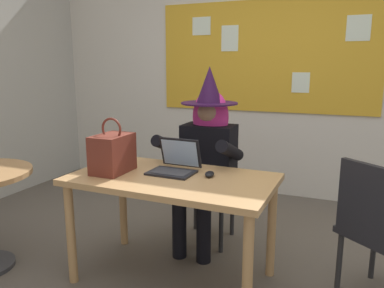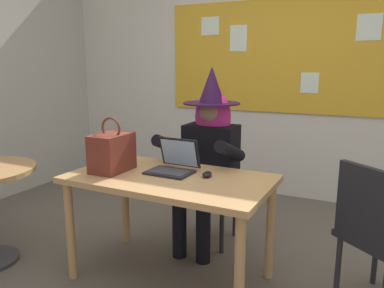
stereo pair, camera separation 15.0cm
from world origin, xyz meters
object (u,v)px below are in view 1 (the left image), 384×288
object	(u,v)px
handbag	(112,153)
chair_extra_corner	(376,226)
chair_at_desk	(211,178)
laptop	(175,165)
person_costumed	(206,148)
desk_main	(172,190)
computer_mouse	(210,174)

from	to	relation	value
handbag	chair_extra_corner	distance (m)	1.74
chair_extra_corner	chair_at_desk	bearing A→B (deg)	106.98
chair_at_desk	laptop	bearing A→B (deg)	-5.49
person_costumed	laptop	distance (m)	0.51
chair_at_desk	handbag	size ratio (longest dim) A/B	2.43
desk_main	computer_mouse	world-z (taller)	computer_mouse
chair_at_desk	handbag	distance (m)	0.97
handbag	chair_extra_corner	xyz separation A→B (m)	(1.67, 0.30, -0.37)
person_costumed	computer_mouse	bearing A→B (deg)	22.41
laptop	chair_extra_corner	xyz separation A→B (m)	(1.28, 0.13, -0.28)
laptop	chair_at_desk	bearing A→B (deg)	88.16
desk_main	computer_mouse	bearing A→B (deg)	21.20
laptop	handbag	xyz separation A→B (m)	(-0.39, -0.17, 0.08)
chair_at_desk	desk_main	bearing A→B (deg)	-2.60
desk_main	chair_extra_corner	size ratio (longest dim) A/B	1.49
chair_at_desk	chair_extra_corner	distance (m)	1.34
laptop	handbag	size ratio (longest dim) A/B	0.83
person_costumed	handbag	bearing A→B (deg)	-33.02
desk_main	person_costumed	xyz separation A→B (m)	(0.01, 0.61, 0.16)
person_costumed	chair_at_desk	bearing A→B (deg)	-178.93
computer_mouse	handbag	xyz separation A→B (m)	(-0.65, -0.15, 0.12)
desk_main	handbag	size ratio (longest dim) A/B	3.58
handbag	chair_extra_corner	world-z (taller)	handbag
handbag	chair_at_desk	bearing A→B (deg)	61.66
person_costumed	chair_extra_corner	xyz separation A→B (m)	(1.24, -0.37, -0.30)
chair_at_desk	chair_extra_corner	bearing A→B (deg)	66.38
laptop	computer_mouse	bearing A→B (deg)	-1.99
computer_mouse	chair_extra_corner	xyz separation A→B (m)	(1.02, 0.15, -0.25)
desk_main	laptop	distance (m)	0.18
computer_mouse	handbag	distance (m)	0.68
chair_at_desk	person_costumed	xyz separation A→B (m)	(0.00, -0.12, 0.29)
chair_at_desk	handbag	xyz separation A→B (m)	(-0.43, -0.80, 0.35)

